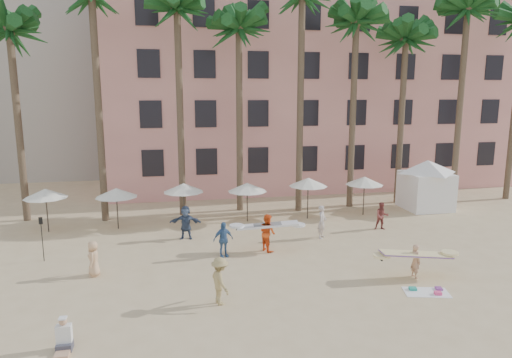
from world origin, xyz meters
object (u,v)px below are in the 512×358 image
object	(u,v)px
carrier_yellow	(416,258)
cabana	(426,180)
carrier_white	(267,231)
pink_hotel	(307,95)

from	to	relation	value
carrier_yellow	cabana	bearing A→B (deg)	57.19
carrier_yellow	carrier_white	distance (m)	7.41
pink_hotel	cabana	distance (m)	14.88
pink_hotel	carrier_white	world-z (taller)	pink_hotel
cabana	carrier_yellow	bearing A→B (deg)	-122.81
pink_hotel	carrier_white	bearing A→B (deg)	-112.48
cabana	carrier_white	world-z (taller)	cabana
cabana	pink_hotel	bearing A→B (deg)	111.53
cabana	carrier_yellow	distance (m)	13.38
cabana	carrier_white	size ratio (longest dim) A/B	1.38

